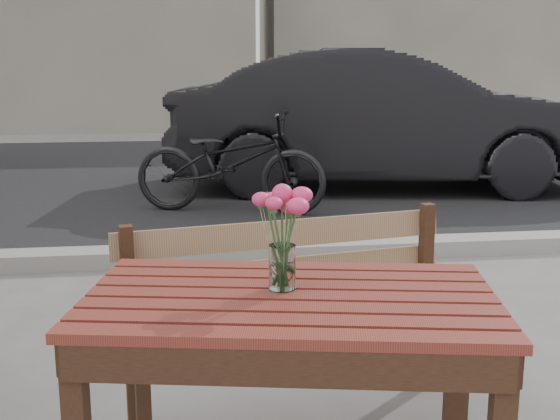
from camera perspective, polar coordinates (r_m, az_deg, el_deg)
name	(u,v)px	position (r m, az deg, el deg)	size (l,w,h in m)	color
street	(232,202)	(7.18, -3.89, 0.68)	(30.00, 8.12, 0.12)	black
main_table	(290,333)	(2.16, 0.85, -9.98)	(1.34, 0.94, 0.76)	maroon
main_bench	(293,296)	(2.81, 1.10, -7.03)	(1.44, 0.67, 0.86)	#865F45
main_vase	(282,224)	(2.11, 0.18, -1.18)	(0.18, 0.18, 0.33)	white
parked_car	(382,120)	(8.11, 8.32, 7.28)	(1.66, 4.76, 1.57)	black
bicycle	(230,162)	(6.73, -4.08, 3.88)	(0.65, 1.86, 0.98)	black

